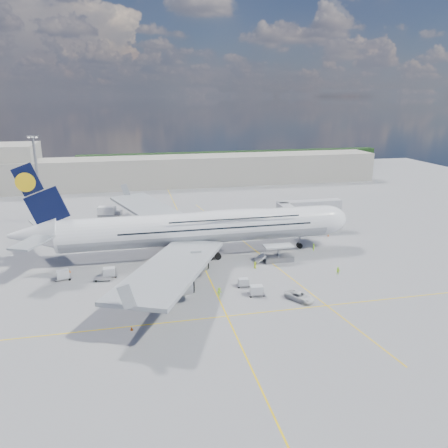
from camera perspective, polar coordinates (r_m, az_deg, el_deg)
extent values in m
plane|color=gray|center=(93.22, -2.34, -6.24)|extent=(300.00, 300.00, 0.00)
cube|color=yellow|center=(93.22, -2.34, -6.24)|extent=(0.25, 220.00, 0.01)
cube|color=yellow|center=(75.48, 0.40, -11.94)|extent=(120.00, 0.25, 0.01)
cube|color=yellow|center=(105.34, 4.23, -3.56)|extent=(14.16, 99.06, 0.01)
cylinder|color=white|center=(100.23, -3.39, -0.50)|extent=(62.00, 7.20, 7.20)
cylinder|color=#9EA0A5|center=(100.28, -3.39, -0.58)|extent=(60.76, 7.13, 7.13)
ellipsoid|color=white|center=(101.18, 1.07, 0.86)|extent=(36.00, 6.84, 3.76)
ellipsoid|color=white|center=(109.19, 12.89, 0.52)|extent=(11.52, 7.20, 7.20)
ellipsoid|color=black|center=(110.43, 14.43, 0.92)|extent=(3.84, 4.16, 1.44)
cone|color=white|center=(101.06, -23.69, -1.27)|extent=(10.00, 6.84, 6.84)
cube|color=black|center=(98.57, -23.13, 3.68)|extent=(11.02, 0.46, 14.61)
cylinder|color=yellow|center=(98.54, -24.49, 5.01)|extent=(4.00, 0.60, 4.00)
cube|color=#999EA3|center=(118.91, -8.72, 1.44)|extent=(25.49, 39.15, 3.35)
cube|color=#999EA3|center=(80.95, -6.74, -5.66)|extent=(25.49, 39.15, 3.35)
cylinder|color=#B7BABF|center=(112.76, -5.87, -0.55)|extent=(5.20, 3.50, 3.50)
cylinder|color=#B7BABF|center=(122.45, -8.54, 0.72)|extent=(5.20, 3.50, 3.50)
cylinder|color=#B7BABF|center=(89.30, -3.98, -5.10)|extent=(5.20, 3.50, 3.50)
cylinder|color=#B7BABF|center=(79.18, -6.09, -8.05)|extent=(5.20, 3.50, 3.50)
cylinder|color=gray|center=(108.15, 9.85, -2.00)|extent=(0.44, 0.44, 3.80)
cylinder|color=black|center=(108.64, 9.81, -2.78)|extent=(1.30, 0.90, 1.30)
cylinder|color=gray|center=(101.66, -3.35, -2.98)|extent=(0.56, 0.56, 3.80)
cylinder|color=black|center=(105.12, -3.61, -3.16)|extent=(1.50, 0.90, 1.50)
cube|color=#B7B7BC|center=(114.45, 8.37, 1.64)|extent=(3.00, 10.00, 2.60)
cube|color=#B7B7BC|center=(121.89, 11.07, 2.41)|extent=(18.00, 3.00, 2.60)
cylinder|color=gray|center=(118.77, 8.70, 0.39)|extent=(0.80, 0.80, 7.10)
cylinder|color=black|center=(119.65, 8.63, -1.03)|extent=(0.90, 0.80, 0.90)
cylinder|color=gray|center=(126.10, 14.33, 1.00)|extent=(1.00, 1.00, 7.10)
cube|color=gray|center=(126.94, 14.23, -0.37)|extent=(2.00, 2.00, 0.80)
cylinder|color=#B7B7BC|center=(111.02, 9.05, 1.16)|extent=(3.60, 3.60, 2.80)
cube|color=silver|center=(98.71, 7.11, -2.88)|extent=(6.50, 3.20, 0.35)
cube|color=gray|center=(99.71, 7.05, -4.48)|extent=(6.50, 3.20, 1.10)
cube|color=gray|center=(99.19, 7.08, -3.67)|extent=(0.22, 1.99, 3.00)
cylinder|color=black|center=(97.92, 5.84, -4.96)|extent=(0.70, 0.30, 0.70)
cube|color=silver|center=(98.29, 4.74, -4.44)|extent=(2.16, 2.60, 1.60)
cylinder|color=gray|center=(134.28, -23.11, 5.04)|extent=(0.70, 0.70, 25.00)
cube|color=gray|center=(132.67, -23.73, 10.41)|extent=(3.00, 0.40, 0.60)
cube|color=#B2AD9E|center=(182.86, -7.65, 6.81)|extent=(180.00, 16.00, 12.00)
cube|color=#193814|center=(233.56, 1.30, 8.50)|extent=(160.00, 6.00, 8.00)
cube|color=gray|center=(93.44, -14.76, -6.50)|extent=(3.22, 1.77, 0.19)
cylinder|color=black|center=(92.98, -15.55, -6.77)|extent=(0.47, 0.19, 0.47)
cylinder|color=black|center=(94.02, -13.96, -6.39)|extent=(0.47, 0.19, 0.47)
cube|color=silver|center=(93.12, -14.79, -6.02)|extent=(2.37, 1.64, 1.59)
cube|color=gray|center=(92.10, -15.55, -6.90)|extent=(3.48, 2.26, 0.19)
cylinder|color=black|center=(91.66, -16.37, -7.18)|extent=(0.47, 0.19, 0.47)
cylinder|color=black|center=(92.67, -14.72, -6.78)|extent=(0.47, 0.19, 0.47)
cube|color=gray|center=(85.02, -12.48, -8.70)|extent=(3.30, 2.41, 0.18)
cylinder|color=black|center=(84.57, -13.29, -8.99)|extent=(0.43, 0.18, 0.43)
cylinder|color=black|center=(85.59, -11.68, -8.57)|extent=(0.43, 0.18, 0.43)
cube|color=silver|center=(84.69, -12.52, -8.22)|extent=(2.52, 2.08, 1.48)
cube|color=gray|center=(94.85, -20.26, -6.64)|extent=(3.60, 2.50, 0.20)
cylinder|color=black|center=(94.51, -21.09, -6.91)|extent=(0.48, 0.20, 0.48)
cylinder|color=black|center=(95.32, -19.42, -6.54)|extent=(0.48, 0.20, 0.48)
cube|color=silver|center=(94.53, -20.31, -6.15)|extent=(2.73, 2.18, 1.64)
cube|color=gray|center=(82.65, 4.25, -9.08)|extent=(3.24, 1.92, 0.19)
cylinder|color=black|center=(81.85, 3.52, -9.43)|extent=(0.46, 0.19, 0.46)
cylinder|color=black|center=(83.58, 4.95, -8.89)|extent=(0.46, 0.19, 0.46)
cube|color=silver|center=(82.30, 4.26, -8.55)|extent=(2.40, 1.75, 1.55)
cube|color=gray|center=(86.19, 2.53, -7.98)|extent=(2.70, 1.54, 0.16)
cylinder|color=black|center=(85.52, 1.93, -8.26)|extent=(0.39, 0.16, 0.39)
cylinder|color=black|center=(86.95, 3.12, -7.84)|extent=(0.39, 0.16, 0.39)
cube|color=silver|center=(85.90, 2.54, -7.55)|extent=(2.00, 1.41, 1.32)
cube|color=white|center=(93.81, -4.36, -5.70)|extent=(2.71, 1.40, 1.22)
cube|color=black|center=(93.53, -4.37, -5.27)|extent=(1.02, 1.19, 0.47)
cylinder|color=black|center=(93.36, -4.88, -6.06)|extent=(0.60, 0.24, 0.60)
cylinder|color=black|center=(94.54, -3.83, -5.74)|extent=(0.60, 0.24, 0.60)
cube|color=gray|center=(115.16, -10.78, -1.47)|extent=(7.71, 3.72, 2.28)
cube|color=white|center=(114.52, -11.23, -0.46)|extent=(5.81, 3.57, 2.51)
cube|color=white|center=(114.94, -9.38, -0.90)|extent=(2.39, 2.88, 1.82)
cube|color=black|center=(114.91, -8.99, -0.76)|extent=(0.48, 2.28, 1.03)
cylinder|color=black|center=(114.14, -9.48, -1.83)|extent=(1.25, 0.40, 1.25)
cylinder|color=black|center=(116.55, -12.02, -1.59)|extent=(1.25, 0.40, 1.25)
cube|color=#DB580B|center=(114.75, -11.21, -0.84)|extent=(5.87, 3.63, 0.57)
cube|color=gray|center=(135.67, -14.70, 0.95)|extent=(7.17, 4.19, 2.08)
cube|color=white|center=(135.22, -15.06, 1.73)|extent=(5.49, 3.82, 2.28)
cube|color=white|center=(135.33, -13.63, 1.40)|extent=(2.43, 2.80, 1.66)
cube|color=black|center=(135.26, -13.33, 1.50)|extent=(0.70, 2.04, 0.93)
cylinder|color=black|center=(134.55, -13.73, 0.68)|extent=(1.14, 0.36, 1.14)
cylinder|color=black|center=(137.07, -15.62, 0.83)|extent=(1.14, 0.36, 1.14)
imported|color=silver|center=(81.66, 9.86, -9.31)|extent=(5.17, 5.99, 1.53)
imported|color=#AEFF1A|center=(107.27, 11.64, -2.99)|extent=(0.76, 0.78, 1.81)
imported|color=#B6FA1A|center=(94.39, 14.67, -5.95)|extent=(1.03, 1.03, 1.68)
imported|color=#99F319|center=(90.05, -6.25, -6.65)|extent=(0.80, 0.96, 1.53)
imported|color=#D6F319|center=(94.85, 4.08, -5.37)|extent=(0.70, 0.86, 1.52)
imported|color=#94E017|center=(81.98, -0.63, -8.88)|extent=(1.26, 1.01, 1.70)
cone|color=#DB580B|center=(119.29, 13.45, -1.44)|extent=(0.46, 0.46, 0.58)
cube|color=#DB580B|center=(119.37, 13.44, -1.56)|extent=(0.40, 0.40, 0.03)
cone|color=#DB580B|center=(114.39, -10.76, -2.06)|extent=(0.39, 0.39, 0.49)
cube|color=#DB580B|center=(114.46, -10.76, -2.17)|extent=(0.33, 0.33, 0.03)
cone|color=#DB580B|center=(123.51, -12.20, -0.77)|extent=(0.38, 0.38, 0.48)
cube|color=#DB580B|center=(123.58, -12.20, -0.87)|extent=(0.33, 0.33, 0.03)
cone|color=#DB580B|center=(84.25, -9.21, -8.80)|extent=(0.45, 0.45, 0.58)
cube|color=#DB580B|center=(84.37, -9.20, -8.96)|extent=(0.39, 0.39, 0.03)
cone|color=#DB580B|center=(72.79, -11.98, -13.19)|extent=(0.50, 0.50, 0.63)
cube|color=#DB580B|center=(72.94, -11.96, -13.40)|extent=(0.43, 0.43, 0.03)
cone|color=#DB580B|center=(98.26, -19.51, -5.82)|extent=(0.47, 0.47, 0.60)
cube|color=#DB580B|center=(98.37, -19.50, -5.97)|extent=(0.41, 0.41, 0.03)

